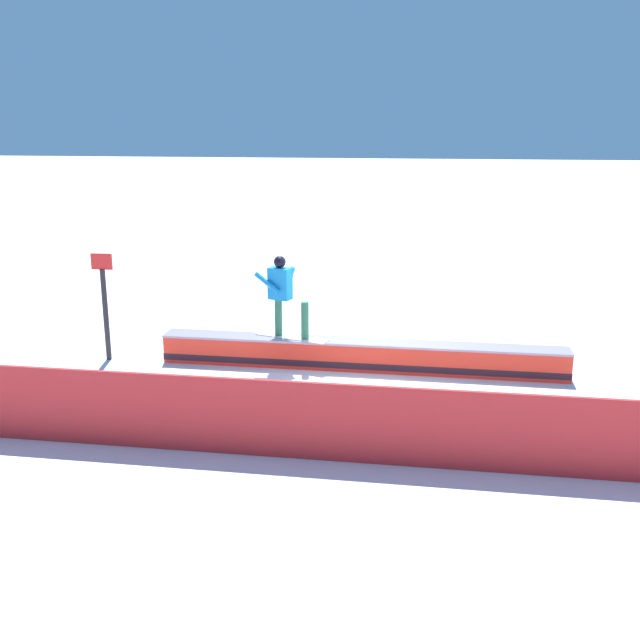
% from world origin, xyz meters
% --- Properties ---
extents(ground_plane, '(120.00, 120.00, 0.00)m').
position_xyz_m(ground_plane, '(0.00, 0.00, 0.00)').
color(ground_plane, white).
extents(grind_box, '(7.45, 0.80, 0.54)m').
position_xyz_m(grind_box, '(0.00, 0.00, 0.25)').
color(grind_box, red).
rests_on(grind_box, ground_plane).
extents(snowboarder, '(1.42, 0.71, 1.52)m').
position_xyz_m(snowboarder, '(1.45, -0.11, 1.38)').
color(snowboarder, silver).
rests_on(snowboarder, grind_box).
extents(safety_fence, '(13.82, 0.62, 1.11)m').
position_xyz_m(safety_fence, '(0.00, 3.81, 0.56)').
color(safety_fence, red).
rests_on(safety_fence, ground_plane).
extents(trail_marker, '(0.40, 0.10, 2.05)m').
position_xyz_m(trail_marker, '(4.83, -0.01, 1.10)').
color(trail_marker, '#262628').
rests_on(trail_marker, ground_plane).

